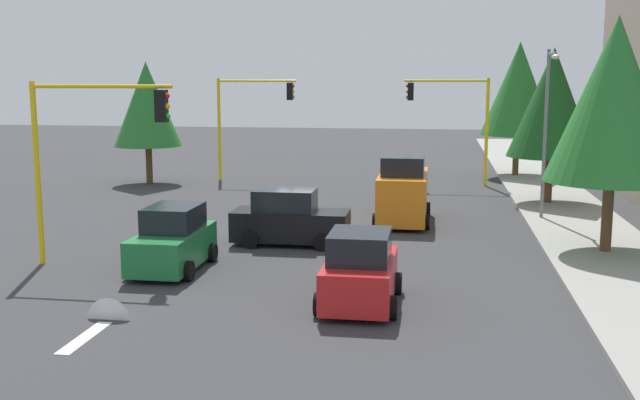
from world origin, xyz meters
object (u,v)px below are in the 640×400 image
at_px(tree_roadside_near, 614,100).
at_px(car_green, 173,241).
at_px(traffic_signal_far_left, 454,110).
at_px(tree_roadside_mid, 552,103).
at_px(traffic_signal_far_right, 249,109).
at_px(tree_opposite_side, 147,104).
at_px(tree_roadside_far, 519,89).
at_px(traffic_signal_near_right, 89,137).
at_px(street_lamp_curbside, 547,116).
at_px(delivery_van_orange, 403,191).
at_px(car_red, 360,271).
at_px(car_black, 289,220).

xyz_separation_m(tree_roadside_near, car_green, (4.03, -13.63, -4.26)).
height_order(traffic_signal_far_left, tree_roadside_mid, tree_roadside_mid).
relative_size(traffic_signal_far_right, tree_opposite_side, 0.87).
height_order(traffic_signal_far_right, tree_roadside_far, tree_roadside_far).
height_order(traffic_signal_near_right, tree_roadside_near, tree_roadside_near).
relative_size(traffic_signal_near_right, street_lamp_curbside, 0.82).
height_order(traffic_signal_near_right, delivery_van_orange, traffic_signal_near_right).
distance_m(traffic_signal_near_right, delivery_van_orange, 13.07).
bearing_deg(tree_roadside_near, traffic_signal_near_right, -76.14).
height_order(tree_roadside_far, car_red, tree_roadside_far).
height_order(traffic_signal_far_right, car_red, traffic_signal_far_right).
bearing_deg(car_green, tree_roadside_near, 106.46).
bearing_deg(street_lamp_curbside, car_red, -26.66).
xyz_separation_m(tree_opposite_side, delivery_van_orange, (9.19, 14.53, -3.13)).
bearing_deg(tree_opposite_side, car_green, 23.58).
bearing_deg(tree_roadside_mid, tree_opposite_side, -100.78).
distance_m(traffic_signal_far_left, car_black, 17.39).
bearing_deg(car_black, traffic_signal_far_left, 159.49).
relative_size(tree_roadside_near, car_black, 1.91).
bearing_deg(tree_roadside_near, car_black, -90.00).
xyz_separation_m(delivery_van_orange, car_green, (8.84, -6.66, -0.39)).
relative_size(tree_roadside_far, car_green, 2.08).
distance_m(traffic_signal_far_left, tree_roadside_mid, 7.39).
relative_size(street_lamp_curbside, car_red, 1.93).
bearing_deg(car_red, traffic_signal_far_left, 173.09).
bearing_deg(traffic_signal_near_right, car_black, 126.28).
distance_m(traffic_signal_far_right, tree_opposite_side, 5.65).
xyz_separation_m(street_lamp_curbside, tree_opposite_side, (-8.39, -20.20, 0.07)).
bearing_deg(car_red, car_black, -154.70).
bearing_deg(traffic_signal_far_left, tree_roadside_mid, 35.48).
distance_m(traffic_signal_far_right, car_red, 24.62).
bearing_deg(car_green, traffic_signal_far_left, 156.15).
xyz_separation_m(tree_roadside_near, car_black, (0.00, -10.76, -4.26)).
bearing_deg(street_lamp_curbside, tree_roadside_mid, 169.67).
height_order(traffic_signal_far_right, tree_roadside_near, tree_roadside_near).
bearing_deg(car_green, tree_roadside_mid, 136.89).
distance_m(tree_roadside_near, tree_opposite_side, 25.67).
relative_size(car_red, car_green, 0.95).
height_order(tree_roadside_far, car_green, tree_roadside_far).
xyz_separation_m(street_lamp_curbside, tree_roadside_near, (5.61, 1.30, 0.81)).
bearing_deg(delivery_van_orange, traffic_signal_near_right, -46.35).
relative_size(traffic_signal_near_right, tree_opposite_side, 0.85).
height_order(traffic_signal_far_right, street_lamp_curbside, street_lamp_curbside).
distance_m(tree_roadside_mid, tree_roadside_far, 10.02).
bearing_deg(car_black, street_lamp_curbside, 120.67).
height_order(tree_opposite_side, car_red, tree_opposite_side).
xyz_separation_m(traffic_signal_near_right, tree_roadside_mid, (-14.00, 15.71, 0.67)).
bearing_deg(car_black, tree_roadside_near, 90.00).
xyz_separation_m(traffic_signal_near_right, tree_roadside_far, (-24.00, 15.21, 1.15)).
xyz_separation_m(traffic_signal_far_left, tree_roadside_near, (16.00, 4.78, 1.03)).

